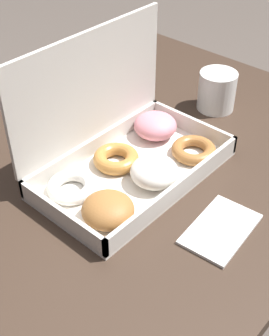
{
  "coord_description": "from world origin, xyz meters",
  "views": [
    {
      "loc": [
        -0.47,
        -0.5,
        1.3
      ],
      "look_at": [
        0.07,
        -0.03,
        0.73
      ],
      "focal_mm": 50.0,
      "sensor_mm": 36.0,
      "label": 1
    }
  ],
  "objects": [
    {
      "name": "dining_table",
      "position": [
        0.0,
        0.0,
        0.62
      ],
      "size": [
        1.28,
        0.78,
        0.71
      ],
      "color": "#38281E",
      "rests_on": "ground_plane"
    },
    {
      "name": "donut_box",
      "position": [
        0.07,
        -0.01,
        0.76
      ],
      "size": [
        0.39,
        0.23,
        0.27
      ],
      "color": "silver",
      "rests_on": "dining_table"
    },
    {
      "name": "coffee_mug",
      "position": [
        0.39,
        0.0,
        0.76
      ],
      "size": [
        0.09,
        0.09,
        0.09
      ],
      "color": "white",
      "rests_on": "dining_table"
    },
    {
      "name": "paper_napkin",
      "position": [
        0.05,
        -0.24,
        0.71
      ],
      "size": [
        0.15,
        0.1,
        0.01
      ],
      "color": "white",
      "rests_on": "dining_table"
    }
  ]
}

